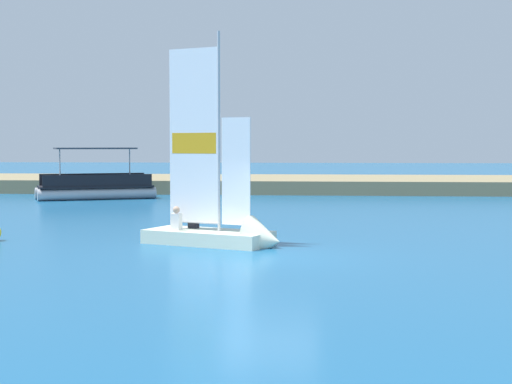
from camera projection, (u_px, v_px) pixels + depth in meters
The scene contains 4 objects.
ground_plane at pixel (269, 258), 19.72m from camera, with size 200.00×200.00×0.00m, color #195684.
shore_bank at pixel (301, 184), 48.70m from camera, with size 80.00×10.18×0.78m, color #897A56.
sailboat at pixel (229, 230), 22.11m from camera, with size 4.33×2.88×6.52m.
pontoon_boat at pixel (96, 186), 41.01m from camera, with size 6.36×4.44×2.68m.
Camera 1 is at (1.33, -19.53, 2.87)m, focal length 54.98 mm.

